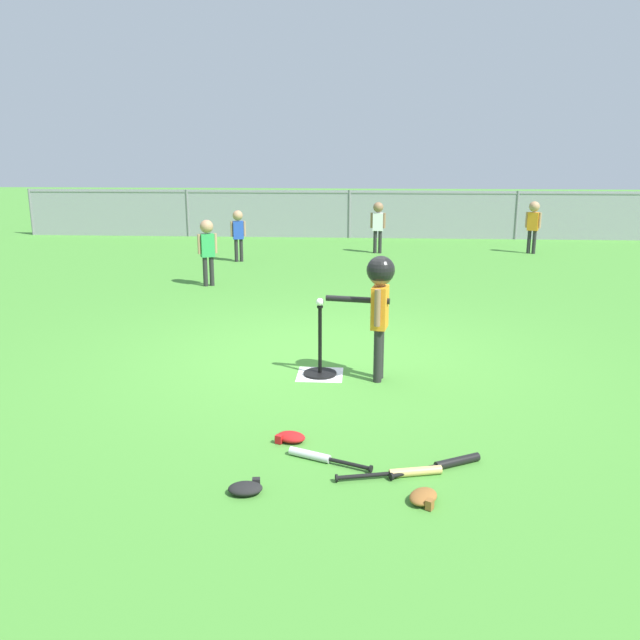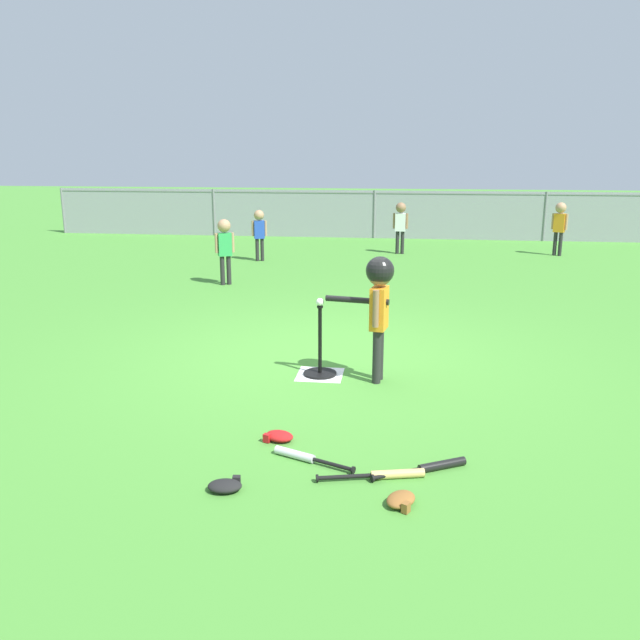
{
  "view_description": "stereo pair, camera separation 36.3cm",
  "coord_description": "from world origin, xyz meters",
  "px_view_note": "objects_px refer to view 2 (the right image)",
  "views": [
    {
      "loc": [
        0.4,
        -6.65,
        2.13
      ],
      "look_at": [
        -0.02,
        -0.59,
        0.55
      ],
      "focal_mm": 37.17,
      "sensor_mm": 36.0,
      "label": 1
    },
    {
      "loc": [
        0.76,
        -6.62,
        2.13
      ],
      "look_at": [
        -0.02,
        -0.59,
        0.55
      ],
      "focal_mm": 37.17,
      "sensor_mm": 36.0,
      "label": 2
    }
  ],
  "objects_px": {
    "baseball_on_tee": "(320,302)",
    "glove_by_plate": "(401,500)",
    "batter_child": "(379,293)",
    "fielder_deep_left": "(259,228)",
    "fielder_deep_center": "(400,221)",
    "spare_bat_wood": "(387,475)",
    "fielder_deep_right": "(560,222)",
    "spare_bat_silver": "(303,456)",
    "glove_near_bats": "(279,436)",
    "fielder_near_right": "(225,243)",
    "spare_bat_black": "(433,467)",
    "batting_tee": "(320,364)",
    "glove_tossed_aside": "(225,486)"
  },
  "relations": [
    {
      "from": "batting_tee",
      "to": "spare_bat_silver",
      "type": "distance_m",
      "value": 1.82
    },
    {
      "from": "fielder_deep_center",
      "to": "spare_bat_silver",
      "type": "height_order",
      "value": "fielder_deep_center"
    },
    {
      "from": "batter_child",
      "to": "spare_bat_black",
      "type": "bearing_deg",
      "value": -75.31
    },
    {
      "from": "baseball_on_tee",
      "to": "fielder_near_right",
      "type": "xyz_separation_m",
      "value": [
        -2.06,
        4.15,
        -0.05
      ]
    },
    {
      "from": "fielder_deep_right",
      "to": "glove_near_bats",
      "type": "height_order",
      "value": "fielder_deep_right"
    },
    {
      "from": "baseball_on_tee",
      "to": "glove_by_plate",
      "type": "bearing_deg",
      "value": -70.97
    },
    {
      "from": "spare_bat_black",
      "to": "batting_tee",
      "type": "bearing_deg",
      "value": 118.65
    },
    {
      "from": "batter_child",
      "to": "fielder_deep_center",
      "type": "xyz_separation_m",
      "value": [
        0.12,
        7.85,
        -0.17
      ]
    },
    {
      "from": "fielder_deep_right",
      "to": "spare_bat_wood",
      "type": "xyz_separation_m",
      "value": [
        -3.16,
        -9.93,
        -0.66
      ]
    },
    {
      "from": "fielder_near_right",
      "to": "baseball_on_tee",
      "type": "bearing_deg",
      "value": -63.58
    },
    {
      "from": "spare_bat_silver",
      "to": "fielder_deep_left",
      "type": "bearing_deg",
      "value": 104.39
    },
    {
      "from": "fielder_deep_right",
      "to": "spare_bat_silver",
      "type": "distance_m",
      "value": 10.46
    },
    {
      "from": "fielder_deep_center",
      "to": "glove_near_bats",
      "type": "bearing_deg",
      "value": -94.85
    },
    {
      "from": "fielder_deep_center",
      "to": "spare_bat_silver",
      "type": "xyz_separation_m",
      "value": [
        -0.56,
        -9.57,
        -0.65
      ]
    },
    {
      "from": "baseball_on_tee",
      "to": "fielder_deep_right",
      "type": "height_order",
      "value": "fielder_deep_right"
    },
    {
      "from": "batter_child",
      "to": "glove_near_bats",
      "type": "bearing_deg",
      "value": -115.3
    },
    {
      "from": "fielder_near_right",
      "to": "glove_by_plate",
      "type": "height_order",
      "value": "fielder_near_right"
    },
    {
      "from": "spare_bat_wood",
      "to": "baseball_on_tee",
      "type": "bearing_deg",
      "value": 109.34
    },
    {
      "from": "spare_bat_wood",
      "to": "spare_bat_black",
      "type": "distance_m",
      "value": 0.35
    },
    {
      "from": "fielder_deep_left",
      "to": "spare_bat_wood",
      "type": "distance_m",
      "value": 8.96
    },
    {
      "from": "fielder_deep_right",
      "to": "spare_bat_wood",
      "type": "height_order",
      "value": "fielder_deep_right"
    },
    {
      "from": "fielder_deep_center",
      "to": "spare_bat_wood",
      "type": "xyz_separation_m",
      "value": [
        0.04,
        -9.76,
        -0.65
      ]
    },
    {
      "from": "spare_bat_wood",
      "to": "glove_by_plate",
      "type": "xyz_separation_m",
      "value": [
        0.1,
        -0.32,
        0.01
      ]
    },
    {
      "from": "fielder_near_right",
      "to": "spare_bat_black",
      "type": "distance_m",
      "value": 6.79
    },
    {
      "from": "glove_by_plate",
      "to": "glove_tossed_aside",
      "type": "height_order",
      "value": "same"
    },
    {
      "from": "spare_bat_silver",
      "to": "batter_child",
      "type": "bearing_deg",
      "value": 75.58
    },
    {
      "from": "spare_bat_silver",
      "to": "spare_bat_black",
      "type": "xyz_separation_m",
      "value": [
        0.9,
        -0.04,
        0.0
      ]
    },
    {
      "from": "batting_tee",
      "to": "glove_by_plate",
      "type": "xyz_separation_m",
      "value": [
        0.81,
        -2.34,
        -0.08
      ]
    },
    {
      "from": "fielder_deep_right",
      "to": "baseball_on_tee",
      "type": "bearing_deg",
      "value": -116.02
    },
    {
      "from": "baseball_on_tee",
      "to": "batter_child",
      "type": "bearing_deg",
      "value": -10.16
    },
    {
      "from": "fielder_near_right",
      "to": "fielder_deep_right",
      "type": "bearing_deg",
      "value": 32.41
    },
    {
      "from": "fielder_near_right",
      "to": "batting_tee",
      "type": "bearing_deg",
      "value": -63.58
    },
    {
      "from": "fielder_deep_center",
      "to": "spare_bat_wood",
      "type": "bearing_deg",
      "value": -89.79
    },
    {
      "from": "baseball_on_tee",
      "to": "spare_bat_silver",
      "type": "bearing_deg",
      "value": -86.48
    },
    {
      "from": "batter_child",
      "to": "glove_by_plate",
      "type": "bearing_deg",
      "value": -83.58
    },
    {
      "from": "spare_bat_silver",
      "to": "fielder_near_right",
      "type": "bearing_deg",
      "value": 110.02
    },
    {
      "from": "fielder_near_right",
      "to": "spare_bat_silver",
      "type": "height_order",
      "value": "fielder_near_right"
    },
    {
      "from": "batter_child",
      "to": "fielder_deep_left",
      "type": "distance_m",
      "value": 7.09
    },
    {
      "from": "spare_bat_wood",
      "to": "spare_bat_silver",
      "type": "bearing_deg",
      "value": 162.01
    },
    {
      "from": "spare_bat_wood",
      "to": "glove_near_bats",
      "type": "xyz_separation_m",
      "value": [
        -0.82,
        0.49,
        0.01
      ]
    },
    {
      "from": "baseball_on_tee",
      "to": "fielder_near_right",
      "type": "height_order",
      "value": "fielder_near_right"
    },
    {
      "from": "fielder_deep_left",
      "to": "fielder_deep_center",
      "type": "bearing_deg",
      "value": 24.99
    },
    {
      "from": "glove_by_plate",
      "to": "fielder_deep_right",
      "type": "bearing_deg",
      "value": 73.38
    },
    {
      "from": "fielder_near_right",
      "to": "spare_bat_silver",
      "type": "relative_size",
      "value": 1.74
    },
    {
      "from": "glove_near_bats",
      "to": "baseball_on_tee",
      "type": "bearing_deg",
      "value": 85.61
    },
    {
      "from": "fielder_near_right",
      "to": "glove_tossed_aside",
      "type": "relative_size",
      "value": 4.42
    },
    {
      "from": "fielder_deep_center",
      "to": "spare_bat_silver",
      "type": "bearing_deg",
      "value": -93.34
    },
    {
      "from": "batter_child",
      "to": "fielder_deep_left",
      "type": "bearing_deg",
      "value": 111.32
    },
    {
      "from": "batting_tee",
      "to": "spare_bat_silver",
      "type": "relative_size",
      "value": 1.14
    },
    {
      "from": "baseball_on_tee",
      "to": "glove_tossed_aside",
      "type": "height_order",
      "value": "baseball_on_tee"
    }
  ]
}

